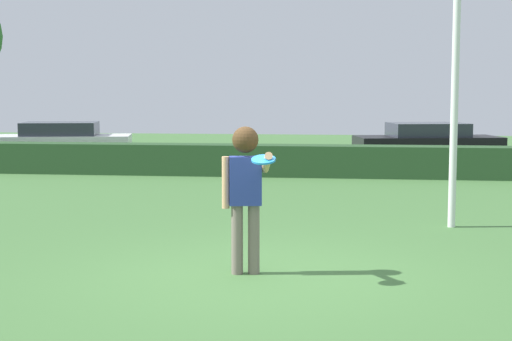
{
  "coord_description": "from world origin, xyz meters",
  "views": [
    {
      "loc": [
        1.09,
        -8.92,
        2.2
      ],
      "look_at": [
        -0.19,
        1.14,
        1.15
      ],
      "focal_mm": 54.22,
      "sensor_mm": 36.0,
      "label": 1
    }
  ],
  "objects_px": {
    "person": "(245,182)",
    "lamppost": "(457,16)",
    "parked_car_black": "(427,142)",
    "frisbee": "(263,160)",
    "parked_car_white": "(60,141)"
  },
  "relations": [
    {
      "from": "person",
      "to": "lamppost",
      "type": "relative_size",
      "value": 0.29
    },
    {
      "from": "parked_car_black",
      "to": "frisbee",
      "type": "bearing_deg",
      "value": -102.08
    },
    {
      "from": "frisbee",
      "to": "parked_car_black",
      "type": "distance_m",
      "value": 15.13
    },
    {
      "from": "parked_car_black",
      "to": "person",
      "type": "bearing_deg",
      "value": -103.48
    },
    {
      "from": "parked_car_white",
      "to": "lamppost",
      "type": "bearing_deg",
      "value": -43.36
    },
    {
      "from": "parked_car_black",
      "to": "lamppost",
      "type": "bearing_deg",
      "value": -93.06
    },
    {
      "from": "person",
      "to": "parked_car_black",
      "type": "distance_m",
      "value": 14.72
    },
    {
      "from": "person",
      "to": "frisbee",
      "type": "height_order",
      "value": "person"
    },
    {
      "from": "parked_car_white",
      "to": "parked_car_black",
      "type": "xyz_separation_m",
      "value": [
        11.04,
        0.82,
        0.0
      ]
    },
    {
      "from": "frisbee",
      "to": "lamppost",
      "type": "height_order",
      "value": "lamppost"
    },
    {
      "from": "lamppost",
      "to": "parked_car_white",
      "type": "relative_size",
      "value": 1.37
    },
    {
      "from": "frisbee",
      "to": "parked_car_black",
      "type": "height_order",
      "value": "frisbee"
    },
    {
      "from": "frisbee",
      "to": "person",
      "type": "bearing_deg",
      "value": 120.39
    },
    {
      "from": "person",
      "to": "lamppost",
      "type": "height_order",
      "value": "lamppost"
    },
    {
      "from": "person",
      "to": "parked_car_white",
      "type": "relative_size",
      "value": 0.4
    }
  ]
}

